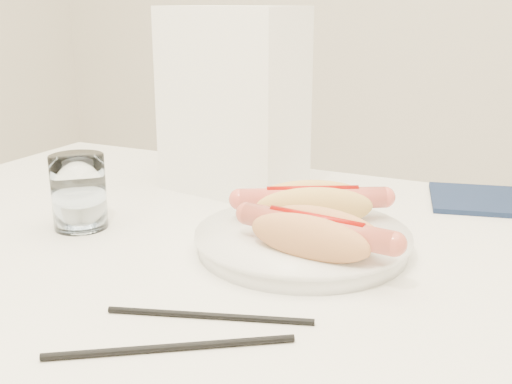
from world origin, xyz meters
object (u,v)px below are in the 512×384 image
at_px(plate, 302,243).
at_px(water_glass, 79,192).
at_px(table, 259,306).
at_px(hotdog_left, 312,204).
at_px(hotdog_right, 316,234).
at_px(napkin_box, 232,102).

bearing_deg(plate, water_glass, -170.59).
relative_size(table, hotdog_left, 7.18).
xyz_separation_m(hotdog_right, water_glass, (-0.32, 0.00, 0.01)).
height_order(hotdog_left, hotdog_right, same).
bearing_deg(water_glass, hotdog_right, -0.27).
relative_size(hotdog_left, hotdog_right, 0.95).
xyz_separation_m(water_glass, napkin_box, (0.10, 0.23, 0.09)).
relative_size(hotdog_right, napkin_box, 0.64).
bearing_deg(table, napkin_box, 123.66).
bearing_deg(table, plate, 50.63).
xyz_separation_m(hotdog_left, napkin_box, (-0.18, 0.14, 0.09)).
relative_size(hotdog_left, water_glass, 1.77).
xyz_separation_m(table, hotdog_left, (0.03, 0.09, 0.10)).
bearing_deg(hotdog_left, plate, -110.68).
height_order(hotdog_left, water_glass, water_glass).
distance_m(table, plate, 0.09).
distance_m(plate, hotdog_right, 0.07).
xyz_separation_m(table, hotdog_right, (0.07, -0.01, 0.10)).
relative_size(hotdog_left, napkin_box, 0.62).
height_order(plate, water_glass, water_glass).
xyz_separation_m(hotdog_left, water_glass, (-0.28, -0.09, 0.00)).
height_order(water_glass, napkin_box, napkin_box).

